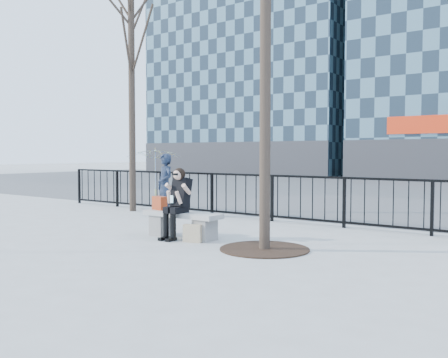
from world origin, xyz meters
The scene contains 12 objects.
ground centered at (0.00, 0.00, 0.00)m, with size 120.00×120.00×0.00m, color gray.
street_surface centered at (0.00, 15.00, 0.00)m, with size 60.00×23.00×0.01m, color #474747.
railing centered at (0.00, 3.00, 0.55)m, with size 14.00×0.06×1.10m.
building_left centered at (-15.00, 27.00, 11.30)m, with size 16.20×10.20×22.60m.
tree_left centered at (-4.00, 2.50, 4.86)m, with size 2.80×2.80×6.50m.
tree_grate centered at (1.90, -0.10, 0.01)m, with size 1.50×1.50×0.02m, color black.
bench_main centered at (0.00, 0.00, 0.30)m, with size 1.65×0.46×0.49m.
seated_woman centered at (0.00, -0.16, 0.67)m, with size 0.50×0.64×1.34m.
handbag centered at (-0.61, 0.02, 0.62)m, with size 0.33×0.15×0.27m, color #9D3213.
shopping_bag centered at (0.48, -0.27, 0.16)m, with size 0.34×0.13×0.32m, color beige.
standing_man centered at (-2.51, 2.22, 0.80)m, with size 0.58×0.38×1.60m, color black.
vendor_umbrella centered at (-6.66, 6.10, 0.91)m, with size 1.98×2.02×1.81m, color yellow.
Camera 1 is at (6.23, -7.15, 1.62)m, focal length 40.00 mm.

